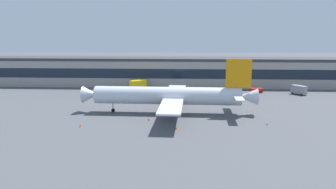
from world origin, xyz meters
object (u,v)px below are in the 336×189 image
(stair_truck, at_px, (299,90))
(traffic_cone_0, at_px, (149,119))
(traffic_cone_1, at_px, (267,124))
(traffic_cone_2, at_px, (80,126))
(catering_truck, at_px, (138,85))
(pushback_tractor, at_px, (257,90))
(traffic_cone_3, at_px, (176,128))
(airliner, at_px, (170,96))

(stair_truck, relative_size, traffic_cone_0, 8.44)
(traffic_cone_0, xyz_separation_m, traffic_cone_1, (31.97, -2.65, -0.07))
(traffic_cone_0, xyz_separation_m, traffic_cone_2, (-17.09, -7.55, -0.01))
(traffic_cone_1, distance_m, traffic_cone_2, 49.31)
(catering_truck, xyz_separation_m, traffic_cone_2, (-6.94, -57.86, -1.93))
(pushback_tractor, bearing_deg, stair_truck, -13.06)
(traffic_cone_2, height_order, traffic_cone_3, traffic_cone_3)
(airliner, height_order, traffic_cone_3, airliner)
(stair_truck, xyz_separation_m, traffic_cone_0, (-54.50, -43.38, -1.61))
(traffic_cone_1, height_order, traffic_cone_3, traffic_cone_3)
(airliner, bearing_deg, traffic_cone_1, -24.46)
(catering_truck, bearing_deg, airliner, -69.03)
(traffic_cone_3, bearing_deg, airliner, 97.73)
(traffic_cone_0, distance_m, traffic_cone_1, 32.08)
(catering_truck, height_order, traffic_cone_2, catering_truck)
(traffic_cone_3, bearing_deg, traffic_cone_2, 178.31)
(traffic_cone_1, relative_size, traffic_cone_3, 0.80)
(traffic_cone_3, bearing_deg, traffic_cone_1, 13.21)
(stair_truck, distance_m, traffic_cone_2, 87.88)
(airliner, relative_size, traffic_cone_3, 71.43)
(pushback_tractor, xyz_separation_m, traffic_cone_2, (-55.83, -54.59, -0.69))
(pushback_tractor, xyz_separation_m, traffic_cone_0, (-38.73, -47.04, -0.68))
(pushback_tractor, relative_size, traffic_cone_0, 6.90)
(catering_truck, xyz_separation_m, traffic_cone_3, (18.08, -58.60, -1.92))
(stair_truck, relative_size, traffic_cone_3, 8.41)
(pushback_tractor, bearing_deg, traffic_cone_2, -135.64)
(traffic_cone_1, bearing_deg, catering_truck, 128.50)
(catering_truck, bearing_deg, stair_truck, -6.11)
(pushback_tractor, relative_size, traffic_cone_2, 7.15)
(airliner, bearing_deg, traffic_cone_2, -143.19)
(pushback_tractor, height_order, catering_truck, catering_truck)
(airliner, xyz_separation_m, traffic_cone_1, (26.44, -12.03, -5.08))
(traffic_cone_2, bearing_deg, stair_truck, 35.43)
(stair_truck, bearing_deg, traffic_cone_0, -141.48)
(traffic_cone_1, distance_m, traffic_cone_3, 24.70)
(traffic_cone_1, height_order, traffic_cone_2, traffic_cone_2)
(catering_truck, distance_m, traffic_cone_3, 61.35)
(airliner, height_order, pushback_tractor, airliner)
(airliner, xyz_separation_m, traffic_cone_0, (-5.53, -9.38, -5.00))
(pushback_tractor, distance_m, traffic_cone_2, 78.08)
(catering_truck, relative_size, traffic_cone_1, 11.91)
(airliner, bearing_deg, catering_truck, 110.97)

